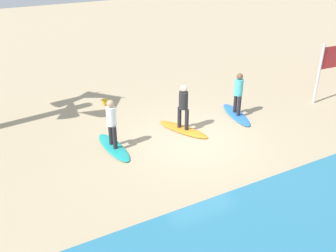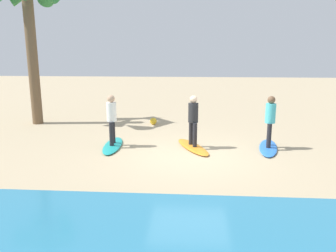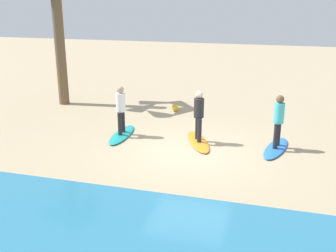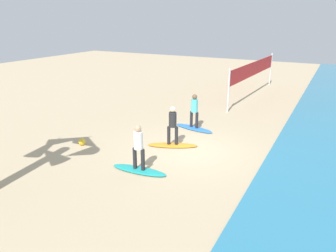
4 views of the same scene
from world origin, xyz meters
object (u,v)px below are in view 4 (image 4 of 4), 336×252
Objects in this scene: surfboard_blue at (194,128)px; beach_ball at (82,142)px; surfboard_orange at (173,145)px; surfer_teal at (138,144)px; surfer_orange at (173,123)px; surfer_blue at (194,109)px; volleyball_net at (254,70)px; surfboard_teal at (139,170)px.

beach_ball is (4.14, -3.38, 0.10)m from surfboard_blue.
surfboard_orange is 1.28× the size of surfer_teal.
surfer_teal is (2.65, 0.02, 0.00)m from surfer_orange.
surfer_teal is (5.10, 0.11, 0.00)m from surfer_blue.
volleyball_net is at bearing 62.50° from surfboard_orange.
surfboard_orange is (2.45, 0.08, -0.99)m from surfer_blue.
surfer_orange reaches higher than surfboard_blue.
beach_ball is (-0.96, -3.49, -0.89)m from surfer_teal.
surfer_blue is at bearing 140.73° from beach_ball.
surfer_teal reaches higher than surfboard_blue.
surfer_orange is 1.00× the size of surfer_teal.
surfboard_teal is (2.65, 0.02, -0.99)m from surfer_orange.
beach_ball is at bearing -117.32° from surfboard_blue.
surfer_blue reaches higher than surfboard_orange.
surfboard_teal is 0.99m from surfer_teal.
surfboard_orange is at bearing -3.82° from volleyball_net.
surfboard_teal is (2.65, 0.02, 0.00)m from surfboard_orange.
surfboard_teal is at bearing 14.04° from surfer_teal.
surfboard_blue is 5.35m from beach_ball.
beach_ball is (-0.96, -3.49, 0.10)m from surfboard_teal.
volleyball_net is at bearing 96.39° from surfboard_blue.
surfer_blue is 5.57× the size of beach_ball.
surfer_blue is 5.20m from surfboard_teal.
volleyball_net is (-13.20, 0.68, 1.74)m from surfboard_teal.
volleyball_net is at bearing 177.04° from surfer_teal.
volleyball_net is (-10.55, 0.70, 0.75)m from surfer_orange.
surfer_orange is (2.45, 0.08, 0.00)m from surfer_blue.
volleyball_net is (-8.10, 0.79, 1.74)m from surfboard_blue.
surfboard_teal is 7.13× the size of beach_ball.
beach_ball is at bearing -105.40° from surfer_teal.
surfboard_blue is 1.28× the size of surfer_teal.
surfer_teal is at bearing 100.43° from surfboard_teal.
surfboard_blue is 2.64m from surfer_orange.
surfer_teal reaches higher than surfboard_teal.
surfboard_orange is at bearing 86.87° from surfboard_teal.
surfboard_blue is at bearing 165.96° from surfer_blue.
surfboard_blue is 1.28× the size of surfer_blue.
surfer_orange is 3.96m from beach_ball.
surfer_orange is 0.18× the size of volleyball_net.
surfer_orange is 0.78× the size of surfboard_teal.
surfer_orange is at bearing -3.82° from volleyball_net.
surfer_orange is 5.57× the size of beach_ball.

